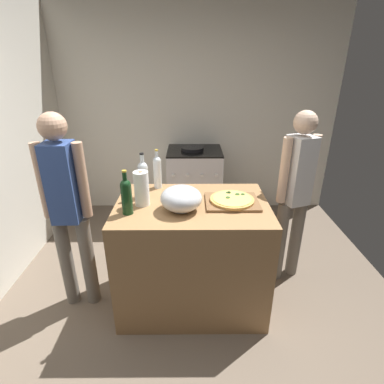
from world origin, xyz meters
TOP-DOWN VIEW (x-y plane):
  - ground_plane at (0.00, 1.28)m, footprint 3.83×3.16m
  - kitchen_wall_rear at (0.00, 2.61)m, footprint 3.83×0.10m
  - counter at (0.06, 0.72)m, footprint 1.16×0.78m
  - cutting_board at (0.37, 0.72)m, footprint 0.40×0.32m
  - pizza at (0.37, 0.72)m, footprint 0.33×0.33m
  - mixing_bowl at (-0.02, 0.61)m, footprint 0.30×0.30m
  - paper_towel_roll at (-0.31, 0.70)m, footprint 0.11×0.11m
  - wine_bottle_dark at (-0.32, 0.85)m, footprint 0.08×0.08m
  - wine_bottle_green at (-0.23, 1.04)m, footprint 0.07×0.07m
  - wine_bottle_clear at (-0.39, 0.56)m, footprint 0.08×0.08m
  - stove at (0.10, 2.21)m, footprint 0.66×0.60m
  - person_in_stripes at (-0.88, 0.70)m, footprint 0.37×0.20m
  - person_in_red at (0.96, 1.04)m, footprint 0.34×0.25m

SIDE VIEW (x-z plane):
  - ground_plane at x=0.00m, z-range -0.02..0.00m
  - counter at x=0.06m, z-range 0.00..0.93m
  - stove at x=0.10m, z-range -0.02..0.95m
  - person_in_red at x=0.96m, z-range 0.10..1.68m
  - person_in_stripes at x=-0.88m, z-range 0.11..1.73m
  - cutting_board at x=0.37m, z-range 0.93..0.95m
  - pizza at x=0.37m, z-range 0.94..0.97m
  - mixing_bowl at x=-0.02m, z-range 0.93..1.11m
  - paper_towel_roll at x=-0.31m, z-range 0.93..1.19m
  - wine_bottle_clear at x=-0.39m, z-range 0.91..1.23m
  - wine_bottle_green at x=-0.23m, z-range 0.91..1.24m
  - wine_bottle_dark at x=-0.32m, z-range 0.91..1.27m
  - kitchen_wall_rear at x=0.00m, z-range 0.00..2.60m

